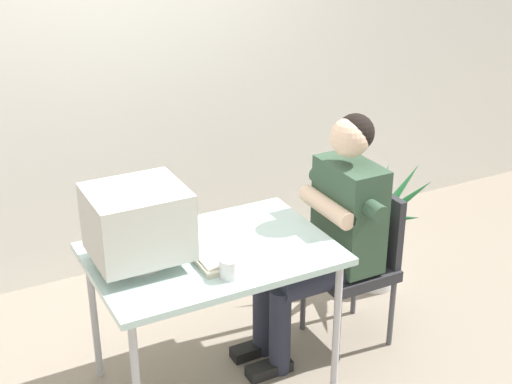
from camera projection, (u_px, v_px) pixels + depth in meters
ground_plane at (215, 381)px, 3.64m from camera, size 12.00×12.00×0.00m
wall_back at (157, 29)px, 4.29m from camera, size 8.00×0.10×3.00m
desk at (212, 262)px, 3.36m from camera, size 1.12×0.76×0.75m
crt_monitor at (138, 223)px, 3.14m from camera, size 0.43×0.37×0.37m
keyboard at (203, 250)px, 3.31m from camera, size 0.15×0.46×0.03m
office_chair at (359, 257)px, 3.82m from camera, size 0.40×0.40×0.85m
person_seated at (330, 229)px, 3.65m from camera, size 0.74×0.58×1.29m
potted_plant at (379, 232)px, 4.34m from camera, size 0.64×0.67×0.79m
desk_mug at (229, 268)px, 3.10m from camera, size 0.09×0.10×0.09m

